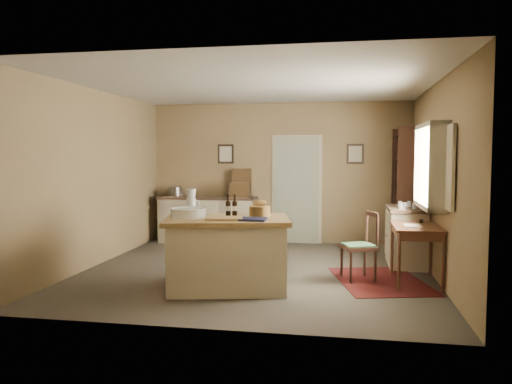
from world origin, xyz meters
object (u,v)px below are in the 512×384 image
at_px(sideboard, 208,218).
at_px(right_cabinet, 406,236).
at_px(desk_chair, 358,247).
at_px(work_island, 227,251).
at_px(shelving_unit, 408,190).
at_px(writing_desk, 416,232).

bearing_deg(sideboard, right_cabinet, -21.54).
bearing_deg(desk_chair, sideboard, 117.46).
distance_m(work_island, shelving_unit, 4.02).
bearing_deg(sideboard, desk_chair, -41.62).
bearing_deg(work_island, desk_chair, 12.72).
relative_size(writing_desk, shelving_unit, 0.46).
height_order(desk_chair, shelving_unit, shelving_unit).
distance_m(sideboard, desk_chair, 3.73).
xyz_separation_m(writing_desk, desk_chair, (-0.75, 0.01, -0.22)).
bearing_deg(writing_desk, shelving_unit, 86.09).
distance_m(writing_desk, desk_chair, 0.78).
bearing_deg(shelving_unit, right_cabinet, -97.46).
height_order(sideboard, writing_desk, sideboard).
xyz_separation_m(right_cabinet, shelving_unit, (0.16, 1.20, 0.63)).
bearing_deg(desk_chair, work_island, -176.21).
bearing_deg(desk_chair, right_cabinet, 34.38).
bearing_deg(right_cabinet, shelving_unit, 82.54).
distance_m(writing_desk, shelving_unit, 2.34).
xyz_separation_m(work_island, shelving_unit, (2.56, 3.04, 0.61)).
bearing_deg(writing_desk, right_cabinet, 90.01).
xyz_separation_m(sideboard, writing_desk, (3.54, -2.49, 0.19)).
xyz_separation_m(work_island, right_cabinet, (2.40, 1.84, -0.02)).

